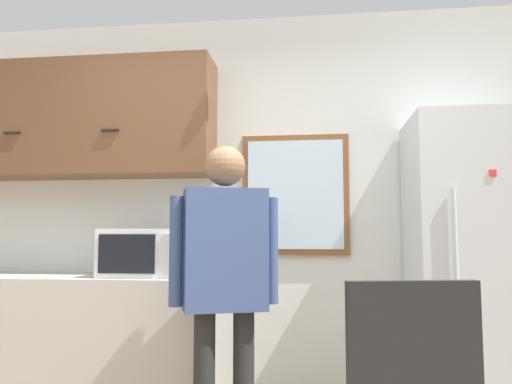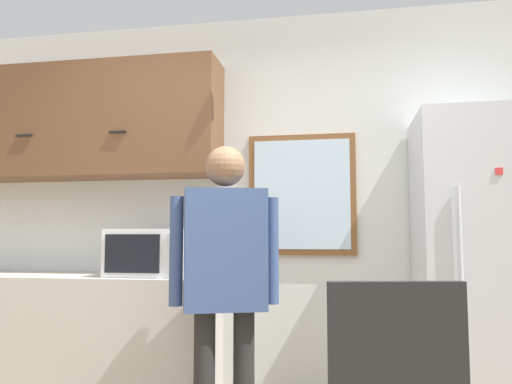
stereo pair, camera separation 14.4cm
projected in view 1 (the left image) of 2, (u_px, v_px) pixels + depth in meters
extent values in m
cube|color=silver|center=(251.00, 206.00, 3.50)|extent=(6.00, 0.06, 2.70)
cube|color=#BCB7AD|center=(57.00, 344.00, 3.23)|extent=(1.96, 0.62, 0.88)
cube|color=brown|center=(75.00, 120.00, 3.49)|extent=(1.96, 0.36, 0.80)
cube|color=black|center=(12.00, 133.00, 3.33)|extent=(0.12, 0.01, 0.01)
cube|color=black|center=(110.00, 130.00, 3.25)|extent=(0.12, 0.01, 0.01)
cube|color=white|center=(145.00, 253.00, 3.17)|extent=(0.50, 0.38, 0.30)
cube|color=black|center=(127.00, 254.00, 2.98)|extent=(0.35, 0.01, 0.23)
cube|color=#B2B2B2|center=(168.00, 254.00, 2.95)|extent=(0.07, 0.01, 0.24)
cube|color=#384C7A|center=(225.00, 249.00, 2.59)|extent=(0.47, 0.35, 0.63)
sphere|color=#8C6647|center=(225.00, 166.00, 2.63)|extent=(0.21, 0.21, 0.21)
cylinder|color=#384C7A|center=(176.00, 251.00, 2.54)|extent=(0.07, 0.07, 0.56)
cylinder|color=#384C7A|center=(272.00, 250.00, 2.65)|extent=(0.07, 0.07, 0.56)
cube|color=silver|center=(476.00, 272.00, 2.94)|extent=(0.73, 0.65, 1.85)
cylinder|color=silver|center=(456.00, 248.00, 2.63)|extent=(0.02, 0.02, 0.65)
cube|color=red|center=(493.00, 173.00, 2.66)|extent=(0.04, 0.01, 0.04)
cube|color=black|center=(415.00, 373.00, 1.53)|extent=(0.42, 0.13, 0.56)
cube|color=brown|center=(295.00, 195.00, 3.43)|extent=(0.73, 0.04, 0.83)
cube|color=silver|center=(295.00, 194.00, 3.41)|extent=(0.65, 0.01, 0.75)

